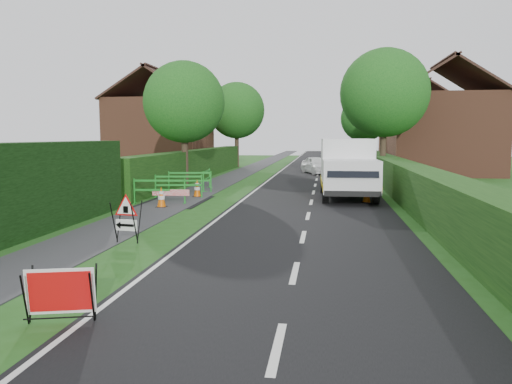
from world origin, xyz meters
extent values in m
plane|color=#214F16|center=(0.00, 0.00, 0.00)|extent=(120.00, 120.00, 0.00)
cube|color=black|center=(2.50, 35.00, 0.00)|extent=(6.00, 90.00, 0.02)
cube|color=#2D2D30|center=(-3.00, 35.00, 0.01)|extent=(2.00, 90.00, 0.02)
cube|color=#14380F|center=(-5.00, 22.00, 0.00)|extent=(1.00, 24.00, 1.80)
cube|color=#14380F|center=(6.50, 16.00, 0.00)|extent=(1.20, 50.00, 1.50)
cube|color=brown|center=(-10.00, 30.00, 2.75)|extent=(7.00, 7.00, 5.50)
cube|color=#331E19|center=(-11.75, 30.00, 6.59)|extent=(4.00, 7.40, 2.58)
cube|color=#331E19|center=(-8.25, 30.00, 6.59)|extent=(4.00, 7.40, 2.58)
cube|color=#331E19|center=(-10.00, 30.00, 7.69)|extent=(0.25, 7.40, 0.18)
cube|color=brown|center=(11.00, 28.00, 2.75)|extent=(7.00, 7.00, 5.50)
cube|color=#331E19|center=(9.25, 28.00, 6.59)|extent=(4.00, 7.40, 2.58)
cube|color=#331E19|center=(12.75, 28.00, 6.59)|extent=(4.00, 7.40, 2.58)
cube|color=#331E19|center=(11.00, 28.00, 7.69)|extent=(0.25, 7.40, 0.18)
cube|color=brown|center=(12.00, 42.00, 2.75)|extent=(7.00, 7.00, 5.50)
cube|color=#331E19|center=(10.25, 42.00, 6.59)|extent=(4.00, 7.40, 2.58)
cube|color=#331E19|center=(13.75, 42.00, 6.59)|extent=(4.00, 7.40, 2.58)
cube|color=#331E19|center=(12.00, 42.00, 7.69)|extent=(0.25, 7.40, 0.18)
cylinder|color=#2D2116|center=(-4.60, 18.00, 1.31)|extent=(0.36, 0.36, 2.62)
sphere|color=#134916|center=(-4.60, 18.00, 4.50)|extent=(4.40, 4.40, 4.40)
cylinder|color=#2D2116|center=(6.40, 22.00, 1.49)|extent=(0.36, 0.36, 2.97)
sphere|color=#134916|center=(6.40, 22.00, 5.18)|extent=(5.20, 5.20, 5.20)
cylinder|color=#2D2116|center=(-4.60, 34.00, 1.40)|extent=(0.36, 0.36, 2.80)
sphere|color=#134916|center=(-4.60, 34.00, 4.84)|extent=(4.80, 4.80, 4.80)
cylinder|color=#2D2116|center=(6.40, 38.00, 1.22)|extent=(0.36, 0.36, 2.45)
sphere|color=#134916|center=(6.40, 38.00, 4.23)|extent=(4.20, 4.20, 4.20)
cylinder|color=black|center=(-1.05, -2.31, 0.41)|extent=(0.10, 0.27, 0.78)
cylinder|color=black|center=(-1.13, -2.03, 0.41)|extent=(0.10, 0.27, 0.78)
cylinder|color=black|center=(-0.18, -2.07, 0.41)|extent=(0.10, 0.27, 0.78)
cylinder|color=black|center=(-0.25, -1.79, 0.41)|extent=(0.10, 0.27, 0.78)
cylinder|color=black|center=(-0.61, -2.21, 0.14)|extent=(0.93, 0.28, 0.02)
cube|color=white|center=(-0.65, -2.07, 0.48)|extent=(0.95, 0.37, 0.68)
cube|color=red|center=(-0.64, -2.08, 0.48)|extent=(0.86, 0.33, 0.59)
cylinder|color=black|center=(-2.11, 3.05, 0.54)|extent=(0.07, 0.32, 1.05)
cylinder|color=black|center=(-2.08, 3.31, 0.54)|extent=(0.07, 0.32, 1.05)
cylinder|color=black|center=(-1.55, 2.98, 0.54)|extent=(0.07, 0.32, 1.05)
cylinder|color=black|center=(-1.52, 3.24, 0.54)|extent=(0.07, 0.32, 1.05)
cube|color=white|center=(-1.82, 3.13, 0.47)|extent=(0.58, 0.09, 0.28)
cube|color=black|center=(-1.82, 3.11, 0.47)|extent=(0.41, 0.07, 0.07)
cone|color=black|center=(-2.04, 3.14, 0.47)|extent=(0.15, 0.19, 0.17)
cube|color=black|center=(-1.82, 3.11, 0.87)|extent=(0.13, 0.03, 0.17)
cube|color=silver|center=(3.96, 14.09, 1.50)|extent=(2.27, 3.56, 2.09)
cube|color=silver|center=(4.03, 11.44, 1.09)|extent=(2.23, 2.32, 1.28)
cube|color=black|center=(4.07, 10.36, 1.41)|extent=(1.91, 0.30, 0.59)
cube|color=yellow|center=(2.89, 13.04, 0.67)|extent=(0.18, 5.36, 0.26)
cube|color=yellow|center=(5.08, 13.10, 0.67)|extent=(0.18, 5.36, 0.26)
cube|color=black|center=(4.07, 10.37, 0.52)|extent=(2.13, 0.19, 0.22)
cylinder|color=black|center=(3.06, 11.35, 0.43)|extent=(0.29, 0.87, 0.87)
cylinder|color=black|center=(5.01, 11.41, 0.43)|extent=(0.29, 0.87, 0.87)
cylinder|color=black|center=(2.96, 14.85, 0.43)|extent=(0.29, 0.87, 0.87)
cylinder|color=black|center=(4.91, 14.90, 0.43)|extent=(0.29, 0.87, 0.87)
cube|color=black|center=(4.70, 11.73, 0.02)|extent=(0.38, 0.38, 0.04)
cone|color=#DA5A06|center=(4.70, 11.73, 0.42)|extent=(0.32, 0.32, 0.75)
cylinder|color=white|center=(4.70, 11.73, 0.38)|extent=(0.25, 0.25, 0.14)
cylinder|color=white|center=(4.70, 11.73, 0.56)|extent=(0.17, 0.17, 0.10)
cube|color=black|center=(5.23, 13.74, 0.02)|extent=(0.38, 0.38, 0.04)
cone|color=#DA5A06|center=(5.23, 13.74, 0.42)|extent=(0.32, 0.32, 0.75)
cylinder|color=white|center=(5.23, 13.74, 0.38)|extent=(0.25, 0.25, 0.14)
cylinder|color=white|center=(5.23, 13.74, 0.56)|extent=(0.17, 0.17, 0.10)
cube|color=black|center=(5.24, 15.50, 0.02)|extent=(0.38, 0.38, 0.04)
cone|color=#DA5A06|center=(5.24, 15.50, 0.42)|extent=(0.32, 0.32, 0.75)
cylinder|color=white|center=(5.24, 15.50, 0.38)|extent=(0.25, 0.25, 0.14)
cylinder|color=white|center=(5.24, 15.50, 0.56)|extent=(0.17, 0.17, 0.10)
cube|color=black|center=(-3.03, 9.33, 0.02)|extent=(0.38, 0.38, 0.04)
cone|color=#DA5A06|center=(-3.03, 9.33, 0.42)|extent=(0.32, 0.32, 0.75)
cylinder|color=white|center=(-3.03, 9.33, 0.38)|extent=(0.25, 0.25, 0.14)
cylinder|color=white|center=(-3.03, 9.33, 0.56)|extent=(0.17, 0.17, 0.10)
cube|color=black|center=(-2.52, 12.67, 0.02)|extent=(0.38, 0.38, 0.04)
cone|color=#DA5A06|center=(-2.52, 12.67, 0.42)|extent=(0.32, 0.32, 0.75)
cylinder|color=white|center=(-2.52, 12.67, 0.38)|extent=(0.25, 0.25, 0.14)
cylinder|color=white|center=(-2.52, 12.67, 0.56)|extent=(0.17, 0.17, 0.10)
cube|color=#167E1F|center=(-4.43, 10.22, 0.50)|extent=(0.06, 0.06, 1.00)
cube|color=#167E1F|center=(-2.44, 10.45, 0.50)|extent=(0.06, 0.06, 1.00)
cube|color=#167E1F|center=(-3.44, 10.34, 0.92)|extent=(1.99, 0.28, 0.08)
cube|color=#167E1F|center=(-3.44, 10.34, 0.55)|extent=(1.99, 0.28, 0.08)
cube|color=#167E1F|center=(-4.43, 10.22, 0.02)|extent=(0.10, 0.35, 0.04)
cube|color=#167E1F|center=(-2.44, 10.45, 0.02)|extent=(0.10, 0.35, 0.04)
cube|color=#167E1F|center=(-4.25, 12.19, 0.50)|extent=(0.06, 0.06, 1.00)
cube|color=#167E1F|center=(-2.28, 12.50, 0.50)|extent=(0.06, 0.06, 1.00)
cube|color=#167E1F|center=(-3.27, 12.34, 0.92)|extent=(1.98, 0.36, 0.08)
cube|color=#167E1F|center=(-3.27, 12.34, 0.55)|extent=(1.98, 0.36, 0.08)
cube|color=#167E1F|center=(-4.25, 12.19, 0.02)|extent=(0.11, 0.36, 0.04)
cube|color=#167E1F|center=(-2.28, 12.50, 0.02)|extent=(0.11, 0.36, 0.04)
cube|color=#167E1F|center=(-4.34, 14.32, 0.50)|extent=(0.06, 0.06, 1.00)
cube|color=#167E1F|center=(-2.38, 14.68, 0.50)|extent=(0.06, 0.06, 1.00)
cube|color=#167E1F|center=(-3.36, 14.50, 0.92)|extent=(1.98, 0.41, 0.08)
cube|color=#167E1F|center=(-3.36, 14.50, 0.55)|extent=(1.98, 0.41, 0.08)
cube|color=#167E1F|center=(-4.34, 14.32, 0.02)|extent=(0.12, 0.36, 0.04)
cube|color=#167E1F|center=(-2.38, 14.68, 0.02)|extent=(0.12, 0.36, 0.04)
cube|color=#167E1F|center=(-2.72, 14.58, 0.50)|extent=(0.05, 0.05, 1.00)
cube|color=#167E1F|center=(-2.89, 16.58, 0.50)|extent=(0.05, 0.05, 1.00)
cube|color=#167E1F|center=(-2.80, 15.58, 0.92)|extent=(0.22, 2.00, 0.08)
cube|color=#167E1F|center=(-2.80, 15.58, 0.55)|extent=(0.22, 2.00, 0.08)
cube|color=#167E1F|center=(-2.72, 14.58, 0.02)|extent=(0.35, 0.09, 0.04)
cube|color=#167E1F|center=(-2.89, 16.58, 0.02)|extent=(0.35, 0.09, 0.04)
cube|color=red|center=(-3.00, 10.38, 0.00)|extent=(1.50, 0.09, 0.25)
imported|color=white|center=(2.42, 26.91, 0.62)|extent=(2.63, 3.94, 1.25)
camera|label=1|loc=(3.08, -8.51, 2.68)|focal=35.00mm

